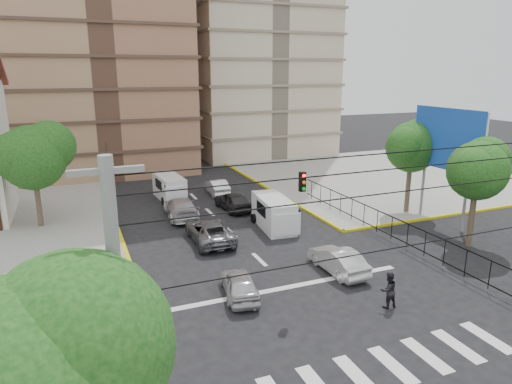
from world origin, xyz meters
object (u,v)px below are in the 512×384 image
van_left_lane (170,188)px  car_white_front_right (338,260)px  traffic_light_nw (111,211)px  car_silver_front_left (239,284)px  pedestrian_crosswalk (388,290)px  van_right_lane (275,214)px

van_left_lane → car_white_front_right: van_left_lane is taller
car_white_front_right → traffic_light_nw: bearing=-30.0°
traffic_light_nw → car_silver_front_left: size_ratio=1.16×
car_silver_front_left → pedestrian_crosswalk: bearing=158.7°
pedestrian_crosswalk → car_silver_front_left: bearing=-29.6°
van_right_lane → car_silver_front_left: van_right_lane is taller
van_left_lane → car_white_front_right: size_ratio=1.13×
van_right_lane → car_white_front_right: size_ratio=1.18×
van_left_lane → pedestrian_crosswalk: van_left_lane is taller
car_white_front_right → pedestrian_crosswalk: bearing=89.1°
traffic_light_nw → van_right_lane: bearing=9.5°
van_right_lane → car_silver_front_left: (-5.74, -8.36, -0.39)m
car_silver_front_left → pedestrian_crosswalk: (5.99, -3.64, 0.22)m
traffic_light_nw → car_silver_front_left: 8.69m
van_right_lane → van_left_lane: 11.32m
traffic_light_nw → car_silver_front_left: traffic_light_nw is taller
car_silver_front_left → car_white_front_right: car_white_front_right is taller
traffic_light_nw → pedestrian_crosswalk: bearing=-42.3°
van_right_lane → car_white_front_right: (0.19, -7.81, -0.35)m
van_left_lane → pedestrian_crosswalk: size_ratio=2.69×
car_white_front_right → van_right_lane: bearing=-90.3°
van_right_lane → car_white_front_right: 7.82m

